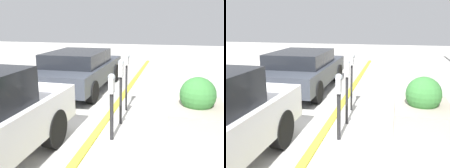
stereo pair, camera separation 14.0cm
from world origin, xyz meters
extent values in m
plane|color=beige|center=(0.00, 0.00, 0.00)|extent=(40.00, 40.00, 0.00)
cube|color=gold|center=(0.00, 0.08, 0.02)|extent=(19.00, 0.16, 0.04)
cylinder|color=#232326|center=(-0.89, -0.29, 0.48)|extent=(0.08, 0.08, 0.96)
cube|color=silver|center=(-0.89, -0.29, 1.11)|extent=(0.17, 0.09, 0.30)
sphere|color=gray|center=(-0.89, -0.29, 1.26)|extent=(0.15, 0.15, 0.15)
cylinder|color=#232326|center=(-0.03, -0.30, 0.55)|extent=(0.06, 0.06, 1.10)
cube|color=silver|center=(-0.03, -0.30, 1.26)|extent=(0.15, 0.09, 0.32)
sphere|color=gray|center=(-0.03, -0.30, 1.42)|extent=(0.13, 0.13, 0.13)
cylinder|color=#232326|center=(0.89, -0.25, 0.60)|extent=(0.05, 0.05, 1.21)
cube|color=silver|center=(0.89, -0.25, 1.32)|extent=(0.19, 0.09, 0.22)
sphere|color=gray|center=(0.89, -0.25, 1.43)|extent=(0.16, 0.16, 0.16)
cube|color=#A39989|center=(0.00, -1.94, 0.27)|extent=(1.58, 1.18, 0.54)
sphere|color=#387A38|center=(0.00, -1.94, 0.79)|extent=(0.75, 0.75, 0.75)
cylinder|color=black|center=(-1.43, 0.68, 0.36)|extent=(0.72, 0.23, 0.72)
cube|color=#383D47|center=(2.66, 1.68, 0.61)|extent=(4.52, 1.94, 0.56)
cube|color=black|center=(2.47, 1.68, 1.11)|extent=(2.36, 1.70, 0.43)
cylinder|color=black|center=(4.05, 0.80, 0.33)|extent=(0.66, 0.23, 0.66)
cylinder|color=black|center=(4.05, 2.56, 0.33)|extent=(0.66, 0.23, 0.66)
cylinder|color=black|center=(1.26, 0.80, 0.33)|extent=(0.66, 0.23, 0.66)
cylinder|color=black|center=(1.26, 2.56, 0.33)|extent=(0.66, 0.23, 0.66)
camera|label=1|loc=(-5.55, -1.43, 2.31)|focal=42.00mm
camera|label=2|loc=(-5.58, -1.30, 2.31)|focal=42.00mm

